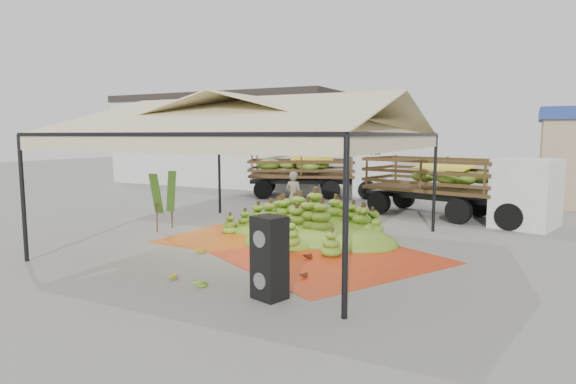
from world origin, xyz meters
The scene contains 17 objects.
ground centered at (0.00, 0.00, 0.00)m, with size 90.00×90.00×0.00m, color slate.
canopy_tent centered at (0.00, 0.00, 3.30)m, with size 8.10×8.10×4.00m.
building_white centered at (-10.00, 14.00, 2.71)m, with size 14.30×6.30×5.40m.
tarp_left centered at (-0.74, 0.60, 0.01)m, with size 4.01×3.82×0.01m, color #C65E12.
tarp_right centered at (2.39, -0.45, 0.01)m, with size 4.35×4.57×0.01m, color red.
banana_heap centered at (1.01, 1.44, 0.60)m, with size 5.63×4.63×1.21m, color #477A19.
hand_yellow_a centered at (-0.82, -1.52, 0.10)m, with size 0.46×0.37×0.21m, color #AF8A23.
hand_yellow_b centered at (0.02, -3.65, 0.10)m, with size 0.43×0.35×0.19m, color gold.
hand_red_a centered at (2.38, -2.23, 0.09)m, with size 0.38×0.31×0.17m, color #592914.
hand_red_b centered at (1.82, -0.81, 0.11)m, with size 0.47×0.38×0.21m, color #551D13.
hand_green centered at (0.83, -3.70, 0.10)m, with size 0.44×0.36×0.20m, color #46831B.
hanging_bunches centered at (1.37, -1.16, 2.62)m, with size 4.74×0.24×0.20m.
speaker_stack centered at (2.44, -3.70, 0.77)m, with size 0.67×0.63×1.53m.
banana_leaves centered at (-3.70, 0.53, 0.00)m, with size 0.96×1.36×3.70m, color #39761F, non-canonical shape.
vendor centered at (-0.69, 3.71, 0.87)m, with size 0.63×0.42×1.74m, color gray.
truck_left centered at (-2.30, 10.39, 1.40)m, with size 6.98×4.80×2.28m.
truck_right centered at (4.52, 6.72, 1.37)m, with size 6.81×3.80×2.22m.
Camera 1 is at (6.58, -11.18, 2.99)m, focal length 30.00 mm.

